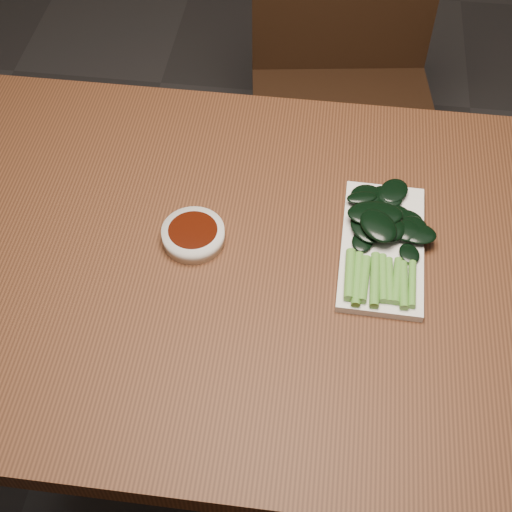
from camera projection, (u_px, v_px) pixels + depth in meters
The scene contains 6 objects.
ground at pixel (272, 447), 1.74m from camera, with size 6.00×6.00×0.00m, color #2D2B2A.
table at pixel (279, 286), 1.20m from camera, with size 1.40×0.80×0.75m.
chair_far at pixel (344, 86), 1.82m from camera, with size 0.53×0.53×0.89m.
sauce_bowl at pixel (193, 235), 1.16m from camera, with size 0.10×0.10×0.03m.
serving_plate at pixel (382, 247), 1.16m from camera, with size 0.14×0.27×0.01m.
gai_lan at pixel (383, 233), 1.15m from camera, with size 0.15×0.28×0.03m.
Camera 1 is at (0.05, -0.70, 1.66)m, focal length 50.00 mm.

